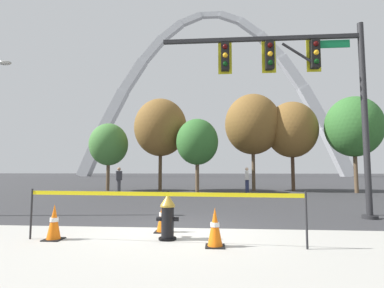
{
  "coord_description": "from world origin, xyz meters",
  "views": [
    {
      "loc": [
        0.95,
        -7.17,
        1.43
      ],
      "look_at": [
        -0.01,
        5.0,
        2.5
      ],
      "focal_mm": 27.87,
      "sensor_mm": 36.0,
      "label": 1
    }
  ],
  "objects_px": {
    "pedestrian_standing_center": "(247,180)",
    "pedestrian_walking_left": "(119,181)",
    "fire_hydrant": "(168,217)",
    "traffic_signal_gantry": "(304,79)",
    "traffic_cone_curb_edge": "(163,217)",
    "traffic_cone_mid_sidewalk": "(215,228)",
    "monument_arch": "(211,100)",
    "traffic_cone_by_hydrant": "(54,222)"
  },
  "relations": [
    {
      "from": "traffic_signal_gantry",
      "to": "pedestrian_standing_center",
      "type": "relative_size",
      "value": 4.04
    },
    {
      "from": "traffic_cone_by_hydrant",
      "to": "traffic_signal_gantry",
      "type": "height_order",
      "value": "traffic_signal_gantry"
    },
    {
      "from": "traffic_cone_curb_edge",
      "to": "pedestrian_standing_center",
      "type": "xyz_separation_m",
      "value": [
        3.11,
        11.47,
        0.46
      ]
    },
    {
      "from": "traffic_cone_curb_edge",
      "to": "pedestrian_walking_left",
      "type": "bearing_deg",
      "value": 113.48
    },
    {
      "from": "pedestrian_standing_center",
      "to": "traffic_cone_curb_edge",
      "type": "bearing_deg",
      "value": -105.19
    },
    {
      "from": "pedestrian_walking_left",
      "to": "pedestrian_standing_center",
      "type": "distance_m",
      "value": 7.63
    },
    {
      "from": "fire_hydrant",
      "to": "traffic_cone_mid_sidewalk",
      "type": "relative_size",
      "value": 1.36
    },
    {
      "from": "fire_hydrant",
      "to": "traffic_cone_mid_sidewalk",
      "type": "distance_m",
      "value": 1.1
    },
    {
      "from": "traffic_cone_mid_sidewalk",
      "to": "pedestrian_walking_left",
      "type": "height_order",
      "value": "pedestrian_walking_left"
    },
    {
      "from": "monument_arch",
      "to": "traffic_signal_gantry",
      "type": "bearing_deg",
      "value": -86.32
    },
    {
      "from": "traffic_cone_by_hydrant",
      "to": "pedestrian_standing_center",
      "type": "relative_size",
      "value": 0.46
    },
    {
      "from": "fire_hydrant",
      "to": "pedestrian_standing_center",
      "type": "distance_m",
      "value": 12.52
    },
    {
      "from": "traffic_cone_by_hydrant",
      "to": "pedestrian_walking_left",
      "type": "relative_size",
      "value": 0.46
    },
    {
      "from": "fire_hydrant",
      "to": "traffic_cone_mid_sidewalk",
      "type": "height_order",
      "value": "fire_hydrant"
    },
    {
      "from": "traffic_cone_curb_edge",
      "to": "traffic_signal_gantry",
      "type": "relative_size",
      "value": 0.11
    },
    {
      "from": "fire_hydrant",
      "to": "traffic_cone_mid_sidewalk",
      "type": "xyz_separation_m",
      "value": [
        0.97,
        -0.51,
        -0.11
      ]
    },
    {
      "from": "traffic_cone_curb_edge",
      "to": "traffic_signal_gantry",
      "type": "bearing_deg",
      "value": 31.14
    },
    {
      "from": "traffic_cone_curb_edge",
      "to": "pedestrian_walking_left",
      "type": "distance_m",
      "value": 11.04
    },
    {
      "from": "fire_hydrant",
      "to": "traffic_cone_curb_edge",
      "type": "xyz_separation_m",
      "value": [
        -0.23,
        0.7,
        -0.11
      ]
    },
    {
      "from": "pedestrian_walking_left",
      "to": "monument_arch",
      "type": "bearing_deg",
      "value": 84.71
    },
    {
      "from": "pedestrian_walking_left",
      "to": "traffic_cone_mid_sidewalk",
      "type": "bearing_deg",
      "value": -63.72
    },
    {
      "from": "traffic_cone_by_hydrant",
      "to": "traffic_cone_curb_edge",
      "type": "relative_size",
      "value": 1.0
    },
    {
      "from": "traffic_cone_curb_edge",
      "to": "fire_hydrant",
      "type": "bearing_deg",
      "value": -72.21
    },
    {
      "from": "pedestrian_standing_center",
      "to": "fire_hydrant",
      "type": "bearing_deg",
      "value": -103.34
    },
    {
      "from": "pedestrian_standing_center",
      "to": "traffic_signal_gantry",
      "type": "bearing_deg",
      "value": -84.4
    },
    {
      "from": "monument_arch",
      "to": "pedestrian_standing_center",
      "type": "bearing_deg",
      "value": -86.68
    },
    {
      "from": "fire_hydrant",
      "to": "pedestrian_standing_center",
      "type": "relative_size",
      "value": 0.62
    },
    {
      "from": "traffic_cone_by_hydrant",
      "to": "traffic_cone_curb_edge",
      "type": "bearing_deg",
      "value": 23.67
    },
    {
      "from": "traffic_cone_by_hydrant",
      "to": "pedestrian_walking_left",
      "type": "xyz_separation_m",
      "value": [
        -2.3,
        11.03,
        0.46
      ]
    },
    {
      "from": "traffic_cone_mid_sidewalk",
      "to": "monument_arch",
      "type": "relative_size",
      "value": 0.01
    },
    {
      "from": "fire_hydrant",
      "to": "pedestrian_walking_left",
      "type": "xyz_separation_m",
      "value": [
        -4.62,
        10.82,
        0.35
      ]
    },
    {
      "from": "fire_hydrant",
      "to": "monument_arch",
      "type": "distance_m",
      "value": 63.54
    },
    {
      "from": "traffic_signal_gantry",
      "to": "traffic_cone_mid_sidewalk",
      "type": "bearing_deg",
      "value": -127.66
    },
    {
      "from": "fire_hydrant",
      "to": "pedestrian_standing_center",
      "type": "xyz_separation_m",
      "value": [
        2.89,
        12.18,
        0.35
      ]
    },
    {
      "from": "monument_arch",
      "to": "traffic_cone_curb_edge",
      "type": "bearing_deg",
      "value": -90.26
    },
    {
      "from": "pedestrian_standing_center",
      "to": "pedestrian_walking_left",
      "type": "bearing_deg",
      "value": -169.75
    },
    {
      "from": "monument_arch",
      "to": "pedestrian_walking_left",
      "type": "bearing_deg",
      "value": -95.29
    },
    {
      "from": "traffic_cone_curb_edge",
      "to": "monument_arch",
      "type": "distance_m",
      "value": 62.89
    },
    {
      "from": "fire_hydrant",
      "to": "traffic_signal_gantry",
      "type": "distance_m",
      "value": 6.2
    },
    {
      "from": "traffic_signal_gantry",
      "to": "pedestrian_standing_center",
      "type": "xyz_separation_m",
      "value": [
        -0.89,
        9.06,
        -3.45
      ]
    },
    {
      "from": "fire_hydrant",
      "to": "traffic_cone_by_hydrant",
      "type": "relative_size",
      "value": 1.36
    },
    {
      "from": "monument_arch",
      "to": "pedestrian_walking_left",
      "type": "relative_size",
      "value": 38.95
    }
  ]
}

